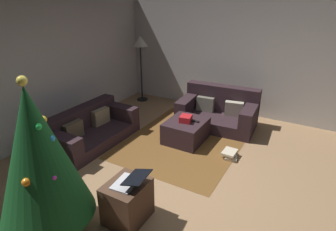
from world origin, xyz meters
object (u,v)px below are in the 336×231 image
at_px(christmas_tree, 38,155).
at_px(laptop, 130,181).
at_px(gift_box, 186,119).
at_px(side_table, 127,201).
at_px(book_stack, 230,154).
at_px(couch_right, 218,111).
at_px(ottoman, 186,131).
at_px(corner_lamp, 140,46).
at_px(couch_left, 89,129).
at_px(tv_remote, 195,121).

distance_m(christmas_tree, laptop, 1.02).
bearing_deg(gift_box, side_table, -172.59).
bearing_deg(side_table, book_stack, -17.94).
relative_size(couch_right, laptop, 3.72).
bearing_deg(laptop, couch_right, 1.18).
bearing_deg(ottoman, side_table, -172.61).
distance_m(gift_box, christmas_tree, 2.79).
relative_size(gift_box, corner_lamp, 0.13).
bearing_deg(couch_right, christmas_tree, 76.26).
bearing_deg(side_table, couch_right, 0.13).
height_order(couch_left, corner_lamp, corner_lamp).
height_order(couch_right, gift_box, couch_right).
bearing_deg(book_stack, tv_remote, 73.56).
height_order(christmas_tree, laptop, christmas_tree).
height_order(tv_remote, christmas_tree, christmas_tree).
relative_size(gift_box, christmas_tree, 0.12).
distance_m(tv_remote, laptop, 2.21).
distance_m(side_table, book_stack, 2.09).
bearing_deg(couch_right, gift_box, 70.91).
bearing_deg(couch_left, tv_remote, 120.49).
relative_size(tv_remote, christmas_tree, 0.09).
relative_size(couch_right, tv_remote, 9.90).
distance_m(tv_remote, christmas_tree, 2.90).
bearing_deg(ottoman, corner_lamp, 54.32).
distance_m(christmas_tree, book_stack, 3.03).
bearing_deg(book_stack, couch_right, 29.65).
bearing_deg(laptop, side_table, 95.70).
distance_m(side_table, laptop, 0.32).
distance_m(gift_box, book_stack, 1.01).
xyz_separation_m(couch_right, christmas_tree, (-3.70, 0.64, 0.73)).
distance_m(ottoman, book_stack, 0.94).
bearing_deg(christmas_tree, corner_lamp, 20.89).
relative_size(couch_left, corner_lamp, 1.07).
bearing_deg(corner_lamp, couch_left, -169.79).
height_order(christmas_tree, corner_lamp, christmas_tree).
height_order(ottoman, book_stack, ottoman).
height_order(gift_box, side_table, side_table).
xyz_separation_m(christmas_tree, book_stack, (2.56, -1.29, -0.96)).
distance_m(couch_left, laptop, 2.26).
xyz_separation_m(tv_remote, book_stack, (-0.23, -0.77, -0.35)).
bearing_deg(laptop, christmas_tree, 130.15).
relative_size(christmas_tree, side_table, 3.60).
bearing_deg(gift_box, laptop, -171.06).
bearing_deg(christmas_tree, side_table, -47.73).
bearing_deg(christmas_tree, book_stack, -26.64).
relative_size(gift_box, book_stack, 0.66).
relative_size(ottoman, christmas_tree, 0.41).
distance_m(gift_box, laptop, 2.14).
bearing_deg(christmas_tree, gift_box, -7.79).
bearing_deg(corner_lamp, couch_right, -100.99).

